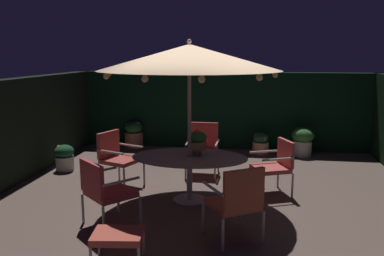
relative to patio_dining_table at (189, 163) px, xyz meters
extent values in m
cube|color=brown|center=(0.28, -0.05, -0.64)|extent=(7.57, 7.99, 0.02)
cube|color=black|center=(0.28, 3.79, 0.32)|extent=(7.57, 0.30, 1.90)
cylinder|color=#B5AEAD|center=(0.00, 0.00, -0.62)|extent=(0.53, 0.53, 0.03)
cylinder|color=#B5AEAD|center=(0.00, 0.00, -0.28)|extent=(0.09, 0.09, 0.71)
ellipsoid|color=gray|center=(0.00, 0.00, 0.10)|extent=(1.84, 1.29, 0.03)
cylinder|color=#B8B0A6|center=(0.00, 0.00, 0.48)|extent=(0.06, 0.06, 2.23)
cone|color=#D5AF87|center=(0.00, 0.00, 1.65)|extent=(2.79, 2.79, 0.39)
sphere|color=#B8B0A6|center=(0.00, 0.00, 1.89)|extent=(0.07, 0.07, 0.07)
sphere|color=#F9DB8C|center=(1.28, -0.01, 1.40)|extent=(0.09, 0.09, 0.09)
sphere|color=#F9DB8C|center=(1.07, 0.70, 1.40)|extent=(0.09, 0.09, 0.09)
sphere|color=#F9DB8C|center=(0.42, 1.21, 1.40)|extent=(0.09, 0.09, 0.09)
sphere|color=#F9DB8C|center=(-0.38, 1.22, 1.40)|extent=(0.09, 0.09, 0.09)
sphere|color=#F9DB8C|center=(-1.03, 0.77, 1.40)|extent=(0.09, 0.09, 0.09)
sphere|color=#F9DB8C|center=(-1.28, 0.00, 1.40)|extent=(0.09, 0.09, 0.09)
sphere|color=#F9DB8C|center=(-1.04, -0.75, 1.40)|extent=(0.09, 0.09, 0.09)
sphere|color=#F9DB8C|center=(-0.36, -1.23, 1.40)|extent=(0.09, 0.09, 0.09)
sphere|color=#F9DB8C|center=(0.35, -1.23, 1.40)|extent=(0.09, 0.09, 0.09)
sphere|color=#F9DB8C|center=(1.04, -0.75, 1.40)|extent=(0.09, 0.09, 0.09)
cylinder|color=tan|center=(0.11, 0.10, 0.16)|extent=(0.13, 0.13, 0.10)
cylinder|color=tan|center=(0.11, 0.10, 0.27)|extent=(0.30, 0.30, 0.13)
ellipsoid|color=#2B7430|center=(0.11, 0.10, 0.40)|extent=(0.31, 0.31, 0.18)
sphere|color=red|center=(0.11, 0.10, 0.47)|extent=(0.11, 0.11, 0.11)
cylinder|color=#BBB5A5|center=(0.31, 1.10, -0.43)|extent=(0.04, 0.04, 0.40)
cylinder|color=#BBB5A5|center=(-0.25, 1.11, -0.43)|extent=(0.04, 0.04, 0.40)
cylinder|color=#BBB5A5|center=(0.32, 1.68, -0.43)|extent=(0.04, 0.04, 0.40)
cylinder|color=#BBB5A5|center=(-0.24, 1.70, -0.43)|extent=(0.04, 0.04, 0.40)
cube|color=#C54644|center=(0.03, 1.40, -0.19)|extent=(0.56, 0.58, 0.07)
cube|color=#C54644|center=(0.04, 1.68, 0.10)|extent=(0.54, 0.07, 0.52)
cylinder|color=#BBB5A5|center=(0.32, 1.39, 0.02)|extent=(0.05, 0.56, 0.04)
cylinder|color=#BBB5A5|center=(-0.25, 1.41, 0.02)|extent=(0.05, 0.56, 0.04)
cylinder|color=#B4B3A8|center=(-0.93, 0.66, -0.41)|extent=(0.04, 0.04, 0.45)
cylinder|color=#B4B3A8|center=(-1.13, 0.14, -0.41)|extent=(0.04, 0.04, 0.45)
cylinder|color=#B4B3A8|center=(-1.48, 0.87, -0.41)|extent=(0.04, 0.04, 0.45)
cylinder|color=#B4B3A8|center=(-1.68, 0.35, -0.41)|extent=(0.04, 0.04, 0.45)
cube|color=#B24943|center=(-1.31, 0.50, -0.15)|extent=(0.73, 0.72, 0.07)
cube|color=#B24943|center=(-1.57, 0.61, 0.12)|extent=(0.25, 0.52, 0.46)
cylinder|color=#B4B3A8|center=(-1.20, 0.77, 0.07)|extent=(0.53, 0.23, 0.04)
cylinder|color=#B4B3A8|center=(-1.41, 0.24, 0.07)|extent=(0.53, 0.23, 0.04)
cylinder|color=#B2B5A8|center=(-0.97, -0.64, -0.42)|extent=(0.04, 0.04, 0.43)
cylinder|color=#B2B5A8|center=(-0.51, -1.04, -0.42)|extent=(0.04, 0.04, 0.43)
cylinder|color=#B2B5A8|center=(-1.34, -1.05, -0.42)|extent=(0.04, 0.04, 0.43)
cylinder|color=#B2B5A8|center=(-0.88, -1.46, -0.42)|extent=(0.04, 0.04, 0.43)
cube|color=#BA4442|center=(-0.93, -1.05, -0.17)|extent=(0.81, 0.81, 0.07)
cube|color=#BA4442|center=(-1.10, -1.25, 0.09)|extent=(0.48, 0.43, 0.45)
cylinder|color=#B2B5A8|center=(-1.16, -0.85, 0.07)|extent=(0.38, 0.43, 0.04)
cylinder|color=#B2B5A8|center=(-0.70, -1.25, 0.07)|extent=(0.38, 0.43, 0.04)
cylinder|color=#B8B1AA|center=(0.35, -1.10, -0.42)|extent=(0.04, 0.04, 0.42)
cylinder|color=#B8B1AA|center=(0.84, -0.80, -0.42)|extent=(0.04, 0.04, 0.42)
cylinder|color=#B8B1AA|center=(0.65, -1.57, -0.42)|extent=(0.04, 0.04, 0.42)
cylinder|color=#B8B1AA|center=(1.13, -1.27, -0.42)|extent=(0.04, 0.04, 0.42)
cube|color=#B4543B|center=(0.74, -1.19, -0.18)|extent=(0.76, 0.76, 0.07)
cube|color=#B4543B|center=(0.89, -1.41, 0.10)|extent=(0.49, 0.34, 0.50)
cylinder|color=#B8B1AA|center=(0.50, -1.34, 0.07)|extent=(0.31, 0.47, 0.04)
cylinder|color=#B8B1AA|center=(0.98, -1.03, 0.07)|extent=(0.31, 0.47, 0.04)
cylinder|color=#B6B3AB|center=(1.13, 0.19, -0.43)|extent=(0.04, 0.04, 0.41)
cylinder|color=#B6B3AB|center=(0.93, 0.67, -0.43)|extent=(0.04, 0.04, 0.41)
cylinder|color=#B6B3AB|center=(1.65, 0.40, -0.43)|extent=(0.04, 0.04, 0.41)
cylinder|color=#B6B3AB|center=(1.45, 0.89, -0.43)|extent=(0.04, 0.04, 0.41)
cube|color=#BC504C|center=(1.29, 0.54, -0.19)|extent=(0.71, 0.69, 0.07)
cube|color=#BC504C|center=(1.54, 0.64, 0.06)|extent=(0.25, 0.49, 0.44)
cylinder|color=#B6B3AB|center=(1.39, 0.30, 0.04)|extent=(0.51, 0.24, 0.04)
cylinder|color=#B6B3AB|center=(1.19, 0.78, 0.04)|extent=(0.51, 0.24, 0.04)
cylinder|color=#BAAFA6|center=(-0.78, -1.86, -0.49)|extent=(0.03, 0.03, 0.29)
cylinder|color=#BAAFA6|center=(-0.26, -1.79, -0.49)|extent=(0.03, 0.03, 0.29)
cube|color=#C35240|center=(-0.50, -2.02, -0.30)|extent=(0.61, 0.48, 0.08)
cylinder|color=silver|center=(-2.78, 1.31, -0.49)|extent=(0.36, 0.36, 0.29)
ellipsoid|color=#17462A|center=(-2.78, 1.31, -0.24)|extent=(0.38, 0.38, 0.27)
sphere|color=orange|center=(-2.68, 1.31, -0.22)|extent=(0.07, 0.07, 0.07)
sphere|color=orange|center=(-2.74, 1.43, -0.21)|extent=(0.10, 0.10, 0.10)
sphere|color=orange|center=(-2.88, 1.43, -0.22)|extent=(0.08, 0.08, 0.08)
sphere|color=orange|center=(-2.91, 1.34, -0.16)|extent=(0.07, 0.07, 0.07)
sphere|color=orange|center=(-2.83, 1.22, -0.23)|extent=(0.10, 0.10, 0.10)
sphere|color=orange|center=(-2.74, 1.23, -0.24)|extent=(0.07, 0.07, 0.07)
cylinder|color=tan|center=(1.19, 3.28, -0.49)|extent=(0.39, 0.39, 0.28)
ellipsoid|color=#214E2B|center=(1.19, 3.28, -0.25)|extent=(0.36, 0.36, 0.25)
sphere|color=#AC3E85|center=(1.29, 3.28, -0.22)|extent=(0.09, 0.09, 0.09)
sphere|color=#A53B77|center=(1.25, 3.34, -0.22)|extent=(0.11, 0.11, 0.11)
sphere|color=#B14177|center=(1.13, 3.40, -0.24)|extent=(0.08, 0.08, 0.08)
sphere|color=#A62B86|center=(1.09, 3.29, -0.19)|extent=(0.11, 0.11, 0.11)
sphere|color=#A72F89|center=(1.15, 3.18, -0.20)|extent=(0.07, 0.07, 0.07)
sphere|color=#A84575|center=(1.26, 3.16, -0.24)|extent=(0.11, 0.11, 0.11)
cylinder|color=beige|center=(2.15, 3.22, -0.46)|extent=(0.42, 0.42, 0.35)
ellipsoid|color=#337130|center=(2.15, 3.22, -0.14)|extent=(0.51, 0.51, 0.36)
sphere|color=#BF3184|center=(2.32, 3.25, -0.11)|extent=(0.07, 0.07, 0.07)
sphere|color=#B04380|center=(2.22, 3.42, -0.06)|extent=(0.11, 0.11, 0.11)
sphere|color=#A72A8B|center=(2.05, 3.34, -0.02)|extent=(0.07, 0.07, 0.07)
sphere|color=#B83A8B|center=(2.03, 3.14, -0.07)|extent=(0.10, 0.10, 0.10)
sphere|color=#B8317E|center=(2.20, 3.07, -0.04)|extent=(0.08, 0.08, 0.08)
cylinder|color=#A8664E|center=(-1.98, 3.49, -0.44)|extent=(0.46, 0.46, 0.38)
ellipsoid|color=#205528|center=(-1.98, 3.49, -0.13)|extent=(0.44, 0.44, 0.31)
sphere|color=#EA536C|center=(-1.86, 3.47, -0.04)|extent=(0.11, 0.11, 0.11)
sphere|color=#E05F7D|center=(-1.96, 3.67, -0.08)|extent=(0.09, 0.09, 0.09)
sphere|color=#E04364|center=(-2.15, 3.48, -0.06)|extent=(0.07, 0.07, 0.07)
sphere|color=#DE477F|center=(-2.01, 3.33, -0.10)|extent=(0.06, 0.06, 0.06)
camera|label=1|loc=(0.94, -5.94, 1.70)|focal=36.73mm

